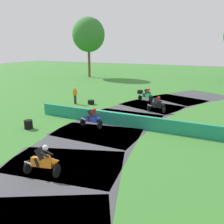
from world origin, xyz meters
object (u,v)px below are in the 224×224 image
object	(u,v)px
motorcycle_lead_green	(147,95)
motorcycle_chase_black	(157,105)
track_marshal	(75,96)
motorcycle_fourth_orange	(44,161)
tire_stack_near	(140,92)
tire_stack_mid_b	(28,124)
motorcycle_trailing_blue	(93,118)
tire_stack_mid_a	(91,102)

from	to	relation	value
motorcycle_lead_green	motorcycle_chase_black	bearing A→B (deg)	-60.80
motorcycle_lead_green	track_marshal	xyz separation A→B (m)	(-5.97, -4.24, 0.19)
motorcycle_lead_green	motorcycle_fourth_orange	world-z (taller)	motorcycle_fourth_orange
tire_stack_near	tire_stack_mid_b	distance (m)	15.90
track_marshal	motorcycle_chase_black	bearing A→B (deg)	2.38
motorcycle_chase_black	track_marshal	distance (m)	8.16
motorcycle_lead_green	tire_stack_mid_b	distance (m)	12.89
motorcycle_trailing_blue	motorcycle_chase_black	bearing A→B (deg)	63.16
tire_stack_near	tire_stack_mid_b	xyz separation A→B (m)	(-2.69, -15.67, 0.10)
motorcycle_lead_green	tire_stack_mid_a	bearing A→B (deg)	-140.27
tire_stack_mid_a	track_marshal	size ratio (longest dim) A/B	0.39
motorcycle_trailing_blue	tire_stack_mid_b	bearing A→B (deg)	-150.50
motorcycle_fourth_orange	tire_stack_near	xyz separation A→B (m)	(-2.53, 20.22, -0.46)
motorcycle_fourth_orange	tire_stack_mid_b	distance (m)	6.93
motorcycle_lead_green	track_marshal	size ratio (longest dim) A/B	1.07
motorcycle_fourth_orange	track_marshal	world-z (taller)	track_marshal
motorcycle_lead_green	motorcycle_trailing_blue	size ratio (longest dim) A/B	1.03
motorcycle_chase_black	motorcycle_trailing_blue	world-z (taller)	motorcycle_chase_black
motorcycle_fourth_orange	tire_stack_mid_b	size ratio (longest dim) A/B	2.79
tire_stack_near	motorcycle_chase_black	bearing A→B (deg)	-61.16
motorcycle_trailing_blue	track_marshal	xyz separation A→B (m)	(-5.15, 5.59, 0.17)
tire_stack_mid_b	track_marshal	bearing A→B (deg)	99.51
motorcycle_trailing_blue	tire_stack_mid_b	size ratio (longest dim) A/B	2.83
motorcycle_lead_green	motorcycle_fourth_orange	distance (m)	16.58
motorcycle_chase_black	motorcycle_trailing_blue	size ratio (longest dim) A/B	1.01
motorcycle_fourth_orange	tire_stack_mid_a	xyz separation A→B (m)	(-5.03, 12.84, -0.46)
motorcycle_chase_black	motorcycle_trailing_blue	xyz separation A→B (m)	(-3.00, -5.93, -0.01)
tire_stack_mid_a	motorcycle_fourth_orange	bearing A→B (deg)	-68.59
motorcycle_fourth_orange	track_marshal	xyz separation A→B (m)	(-6.52, 12.33, 0.16)
motorcycle_chase_black	tire_stack_mid_b	world-z (taller)	motorcycle_chase_black
tire_stack_near	tire_stack_mid_a	xyz separation A→B (m)	(-2.51, -7.38, -0.00)
tire_stack_mid_b	track_marshal	world-z (taller)	track_marshal
tire_stack_mid_a	track_marshal	xyz separation A→B (m)	(-1.48, -0.52, 0.62)
motorcycle_lead_green	tire_stack_near	distance (m)	4.18
motorcycle_chase_black	track_marshal	world-z (taller)	track_marshal
motorcycle_lead_green	motorcycle_fourth_orange	bearing A→B (deg)	-88.10
tire_stack_mid_a	tire_stack_near	bearing A→B (deg)	71.25
motorcycle_chase_black	tire_stack_mid_a	xyz separation A→B (m)	(-6.67, 0.18, -0.46)
tire_stack_near	track_marshal	size ratio (longest dim) A/B	0.41
tire_stack_near	tire_stack_mid_a	world-z (taller)	same
motorcycle_chase_black	tire_stack_mid_a	distance (m)	6.69
tire_stack_mid_b	motorcycle_fourth_orange	bearing A→B (deg)	-41.15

